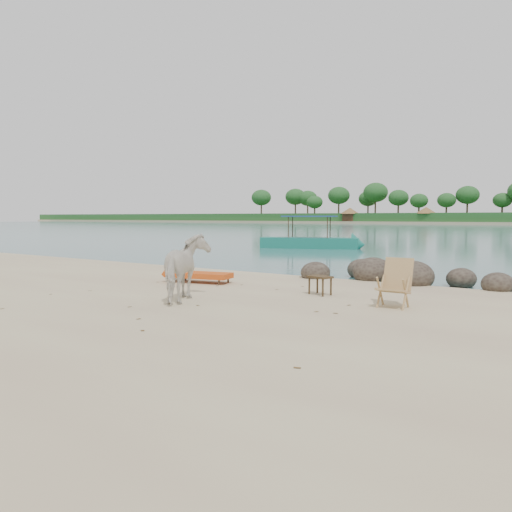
{
  "coord_description": "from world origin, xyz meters",
  "views": [
    {
      "loc": [
        7.23,
        -8.64,
        2.02
      ],
      "look_at": [
        -0.16,
        2.0,
        1.0
      ],
      "focal_mm": 35.0,
      "sensor_mm": 36.0,
      "label": 1
    }
  ],
  "objects": [
    {
      "name": "lounge_chair",
      "position": [
        -2.69,
        2.74,
        0.34
      ],
      "size": [
        2.38,
        1.29,
        0.68
      ],
      "primitive_type": null,
      "rotation": [
        0.0,
        0.0,
        0.23
      ],
      "color": "#CB5317",
      "rests_on": "ground"
    },
    {
      "name": "boat_near",
      "position": [
        -8.61,
        20.34,
        1.73
      ],
      "size": [
        7.26,
        3.84,
        3.46
      ],
      "primitive_type": null,
      "rotation": [
        0.0,
        0.0,
        0.33
      ],
      "color": "#176F5F",
      "rests_on": "water"
    },
    {
      "name": "boulders",
      "position": [
        1.91,
        6.53,
        0.19
      ],
      "size": [
        6.31,
        2.77,
        0.95
      ],
      "rotation": [
        0.0,
        0.0,
        -0.35
      ],
      "color": "#312620",
      "rests_on": "ground"
    },
    {
      "name": "deck_chair",
      "position": [
        3.52,
        1.98,
        0.54
      ],
      "size": [
        0.73,
        0.79,
        1.08
      ],
      "primitive_type": null,
      "rotation": [
        0.0,
        0.0,
        0.05
      ],
      "color": "tan",
      "rests_on": "ground"
    },
    {
      "name": "cow",
      "position": [
        -0.79,
        0.04,
        0.79
      ],
      "size": [
        1.67,
        2.06,
        1.59
      ],
      "primitive_type": "imported",
      "rotation": [
        0.0,
        0.0,
        3.66
      ],
      "color": "white",
      "rests_on": "ground"
    },
    {
      "name": "side_table",
      "position": [
        1.38,
        2.65,
        0.24
      ],
      "size": [
        0.69,
        0.55,
        0.48
      ],
      "primitive_type": null,
      "rotation": [
        0.0,
        0.0,
        -0.3
      ],
      "color": "#2F2313",
      "rests_on": "ground"
    },
    {
      "name": "dead_leaves",
      "position": [
        -0.8,
        0.2,
        0.01
      ],
      "size": [
        8.48,
        7.2,
        0.0
      ],
      "color": "brown",
      "rests_on": "ground"
    }
  ]
}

